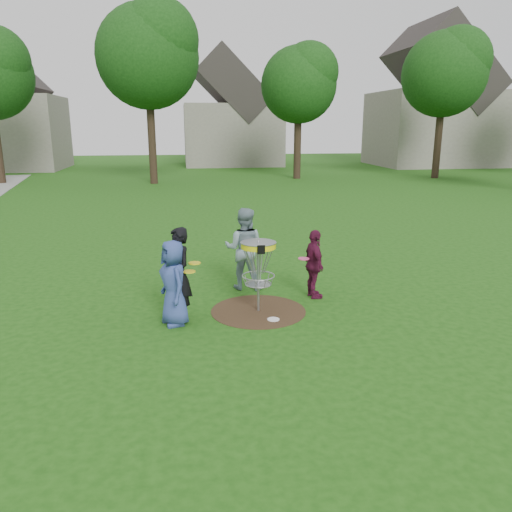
{
  "coord_description": "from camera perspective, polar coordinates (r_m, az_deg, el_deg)",
  "views": [
    {
      "loc": [
        -1.33,
        -8.76,
        3.43
      ],
      "look_at": [
        0.0,
        0.3,
        1.0
      ],
      "focal_mm": 35.0,
      "sensor_mm": 36.0,
      "label": 1
    }
  ],
  "objects": [
    {
      "name": "player_grey",
      "position": [
        10.55,
        -1.37,
        0.84
      ],
      "size": [
        1.0,
        0.88,
        1.75
      ],
      "primitive_type": "imported",
      "rotation": [
        0.0,
        0.0,
        2.85
      ],
      "color": "gray",
      "rests_on": "ground"
    },
    {
      "name": "dirt_patch",
      "position": [
        9.5,
        0.26,
        -6.28
      ],
      "size": [
        1.8,
        1.8,
        0.01
      ],
      "primitive_type": "cylinder",
      "color": "#47331E",
      "rests_on": "ground"
    },
    {
      "name": "ground",
      "position": [
        9.5,
        0.26,
        -6.3
      ],
      "size": [
        100.0,
        100.0,
        0.0
      ],
      "primitive_type": "plane",
      "color": "#19470F",
      "rests_on": "ground"
    },
    {
      "name": "player_maroon",
      "position": [
        10.08,
        6.67,
        -0.93
      ],
      "size": [
        0.43,
        0.86,
        1.41
      ],
      "primitive_type": "imported",
      "rotation": [
        0.0,
        0.0,
        1.68
      ],
      "color": "#541330",
      "rests_on": "ground"
    },
    {
      "name": "house_row",
      "position": [
        42.27,
        -0.04,
        15.85
      ],
      "size": [
        44.5,
        10.65,
        11.62
      ],
      "color": "gray",
      "rests_on": "ground"
    },
    {
      "name": "disc_on_grass",
      "position": [
        9.09,
        2.0,
        -7.27
      ],
      "size": [
        0.22,
        0.22,
        0.02
      ],
      "primitive_type": "cylinder",
      "color": "white",
      "rests_on": "ground"
    },
    {
      "name": "player_blue",
      "position": [
        8.79,
        -9.37,
        -3.04
      ],
      "size": [
        0.71,
        0.86,
        1.52
      ],
      "primitive_type": "imported",
      "rotation": [
        0.0,
        0.0,
        -1.22
      ],
      "color": "navy",
      "rests_on": "ground"
    },
    {
      "name": "player_black",
      "position": [
        8.91,
        -8.77,
        -2.14
      ],
      "size": [
        0.6,
        0.72,
        1.7
      ],
      "primitive_type": "imported",
      "rotation": [
        0.0,
        0.0,
        -1.21
      ],
      "color": "black",
      "rests_on": "ground"
    },
    {
      "name": "held_discs",
      "position": [
        9.41,
        -2.31,
        -0.26
      ],
      "size": [
        2.47,
        1.67,
        0.23
      ],
      "color": "yellow",
      "rests_on": "ground"
    },
    {
      "name": "tree_row",
      "position": [
        29.61,
        -5.21,
        20.2
      ],
      "size": [
        51.2,
        17.42,
        9.9
      ],
      "color": "#38281C",
      "rests_on": "ground"
    },
    {
      "name": "disc_golf_basket",
      "position": [
        9.18,
        0.27,
        -0.36
      ],
      "size": [
        0.66,
        0.67,
        1.38
      ],
      "color": "#9EA0A5",
      "rests_on": "ground"
    }
  ]
}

